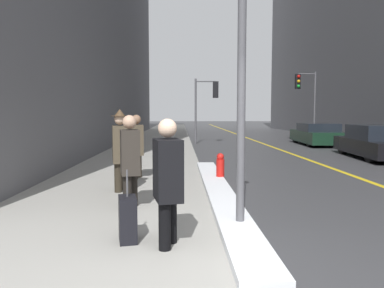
% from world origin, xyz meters
% --- Properties ---
extents(ground_plane, '(160.00, 160.00, 0.00)m').
position_xyz_m(ground_plane, '(0.00, 0.00, 0.00)').
color(ground_plane, '#38383A').
extents(sidewalk_slab, '(4.00, 80.00, 0.01)m').
position_xyz_m(sidewalk_slab, '(-2.00, 15.00, 0.01)').
color(sidewalk_slab, '#9E9B93').
rests_on(sidewalk_slab, ground).
extents(road_centre_stripe, '(0.16, 80.00, 0.00)m').
position_xyz_m(road_centre_stripe, '(4.00, 15.00, 0.00)').
color(road_centre_stripe, gold).
rests_on(road_centre_stripe, ground).
extents(snow_bank_curb, '(0.53, 8.49, 0.12)m').
position_xyz_m(snow_bank_curb, '(0.16, 3.97, 0.06)').
color(snow_bank_curb, white).
rests_on(snow_bank_curb, ground).
extents(lamp_post, '(0.28, 0.28, 4.11)m').
position_xyz_m(lamp_post, '(0.22, 1.70, 2.51)').
color(lamp_post, '#515156').
rests_on(lamp_post, ground).
extents(traffic_light_near, '(1.31, 0.32, 3.59)m').
position_xyz_m(traffic_light_near, '(0.92, 17.18, 2.59)').
color(traffic_light_near, '#515156').
rests_on(traffic_light_near, ground).
extents(traffic_light_far, '(1.31, 0.38, 4.20)m').
position_xyz_m(traffic_light_far, '(6.89, 18.92, 3.04)').
color(traffic_light_far, '#515156').
rests_on(traffic_light_far, ground).
extents(pedestrian_in_glasses, '(0.40, 0.57, 1.60)m').
position_xyz_m(pedestrian_in_glasses, '(-0.80, 1.00, 0.89)').
color(pedestrian_in_glasses, black).
rests_on(pedestrian_in_glasses, ground).
extents(pedestrian_nearside, '(0.41, 0.77, 1.64)m').
position_xyz_m(pedestrian_nearside, '(-1.52, 2.93, 0.91)').
color(pedestrian_nearside, black).
rests_on(pedestrian_nearside, ground).
extents(pedestrian_in_fedora, '(0.42, 0.59, 1.76)m').
position_xyz_m(pedestrian_in_fedora, '(-1.91, 4.39, 0.96)').
color(pedestrian_in_fedora, '#2A241B').
rests_on(pedestrian_in_fedora, ground).
extents(pedestrian_trailing, '(0.41, 0.58, 1.64)m').
position_xyz_m(pedestrian_trailing, '(-1.76, 6.01, 0.91)').
color(pedestrian_trailing, '#2A241B').
rests_on(pedestrian_trailing, ground).
extents(parked_car_black, '(2.10, 4.55, 1.25)m').
position_xyz_m(parked_car_black, '(6.68, 10.13, 0.59)').
color(parked_car_black, black).
rests_on(parked_car_black, ground).
extents(parked_car_dark_green, '(2.08, 4.64, 1.16)m').
position_xyz_m(parked_car_dark_green, '(6.72, 16.24, 0.56)').
color(parked_car_dark_green, black).
rests_on(parked_car_dark_green, ground).
extents(rolling_suitcase, '(0.29, 0.40, 0.95)m').
position_xyz_m(rolling_suitcase, '(-1.32, 1.19, 0.30)').
color(rolling_suitcase, black).
rests_on(rolling_suitcase, ground).
extents(fire_hydrant, '(0.20, 0.20, 0.70)m').
position_xyz_m(fire_hydrant, '(0.35, 5.52, 0.35)').
color(fire_hydrant, red).
rests_on(fire_hydrant, ground).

